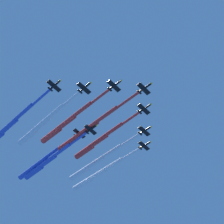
{
  "coord_description": "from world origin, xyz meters",
  "views": [
    {
      "loc": [
        131.98,
        -46.69,
        68.23
      ],
      "look_at": [
        0.0,
        0.0,
        205.12
      ],
      "focal_mm": 56.4,
      "sensor_mm": 36.0,
      "label": 1
    }
  ],
  "objects_px": {
    "jet_starboard_inner": "(65,123)",
    "jet_lead": "(86,130)",
    "jet_starboard_mid": "(40,125)",
    "jet_trail_port": "(47,162)",
    "jet_port_outer": "(97,175)",
    "jet_port_inner": "(98,141)",
    "jet_starboard_outer": "(7,128)",
    "jet_port_mid": "(94,163)",
    "jet_trail_starboard": "(39,163)"
  },
  "relations": [
    {
      "from": "jet_lead",
      "to": "jet_starboard_mid",
      "type": "bearing_deg",
      "value": -98.29
    },
    {
      "from": "jet_starboard_inner",
      "to": "jet_starboard_outer",
      "type": "height_order",
      "value": "jet_starboard_inner"
    },
    {
      "from": "jet_port_inner",
      "to": "jet_starboard_mid",
      "type": "relative_size",
      "value": 0.98
    },
    {
      "from": "jet_starboard_outer",
      "to": "jet_port_mid",
      "type": "bearing_deg",
      "value": 103.14
    },
    {
      "from": "jet_lead",
      "to": "jet_port_outer",
      "type": "height_order",
      "value": "jet_lead"
    },
    {
      "from": "jet_port_outer",
      "to": "jet_trail_starboard",
      "type": "xyz_separation_m",
      "value": [
        -3.02,
        -39.26,
        2.09
      ]
    },
    {
      "from": "jet_port_inner",
      "to": "jet_starboard_inner",
      "type": "height_order",
      "value": "jet_starboard_inner"
    },
    {
      "from": "jet_port_mid",
      "to": "jet_starboard_mid",
      "type": "distance_m",
      "value": 46.19
    },
    {
      "from": "jet_starboard_inner",
      "to": "jet_port_outer",
      "type": "height_order",
      "value": "jet_starboard_inner"
    },
    {
      "from": "jet_port_mid",
      "to": "jet_starboard_mid",
      "type": "bearing_deg",
      "value": -59.83
    },
    {
      "from": "jet_starboard_outer",
      "to": "jet_trail_starboard",
      "type": "height_order",
      "value": "jet_trail_starboard"
    },
    {
      "from": "jet_starboard_outer",
      "to": "jet_trail_port",
      "type": "relative_size",
      "value": 1.04
    },
    {
      "from": "jet_port_outer",
      "to": "jet_starboard_mid",
      "type": "bearing_deg",
      "value": -51.06
    },
    {
      "from": "jet_port_inner",
      "to": "jet_trail_starboard",
      "type": "bearing_deg",
      "value": -140.55
    },
    {
      "from": "jet_starboard_mid",
      "to": "jet_trail_starboard",
      "type": "height_order",
      "value": "jet_trail_starboard"
    },
    {
      "from": "jet_port_inner",
      "to": "jet_starboard_outer",
      "type": "height_order",
      "value": "jet_port_inner"
    },
    {
      "from": "jet_starboard_outer",
      "to": "jet_trail_starboard",
      "type": "distance_m",
      "value": 39.12
    },
    {
      "from": "jet_starboard_inner",
      "to": "jet_port_outer",
      "type": "distance_m",
      "value": 52.24
    },
    {
      "from": "jet_starboard_inner",
      "to": "jet_port_mid",
      "type": "bearing_deg",
      "value": 135.78
    },
    {
      "from": "jet_port_outer",
      "to": "jet_starboard_outer",
      "type": "relative_size",
      "value": 0.96
    },
    {
      "from": "jet_trail_port",
      "to": "jet_trail_starboard",
      "type": "height_order",
      "value": "jet_trail_starboard"
    },
    {
      "from": "jet_starboard_mid",
      "to": "jet_trail_port",
      "type": "bearing_deg",
      "value": 161.62
    },
    {
      "from": "jet_port_inner",
      "to": "jet_starboard_inner",
      "type": "relative_size",
      "value": 0.96
    },
    {
      "from": "jet_lead",
      "to": "jet_trail_starboard",
      "type": "distance_m",
      "value": 48.2
    },
    {
      "from": "jet_lead",
      "to": "jet_port_outer",
      "type": "xyz_separation_m",
      "value": [
        -41.0,
        19.7,
        -0.55
      ]
    },
    {
      "from": "jet_trail_port",
      "to": "jet_port_outer",
      "type": "bearing_deg",
      "value": 98.05
    },
    {
      "from": "jet_port_outer",
      "to": "jet_lead",
      "type": "bearing_deg",
      "value": -25.67
    },
    {
      "from": "jet_port_mid",
      "to": "jet_trail_port",
      "type": "relative_size",
      "value": 1.01
    },
    {
      "from": "jet_port_mid",
      "to": "jet_trail_starboard",
      "type": "distance_m",
      "value": 37.44
    },
    {
      "from": "jet_port_inner",
      "to": "jet_port_mid",
      "type": "height_order",
      "value": "jet_port_inner"
    },
    {
      "from": "jet_lead",
      "to": "jet_port_mid",
      "type": "xyz_separation_m",
      "value": [
        -27.04,
        13.61,
        -2.09
      ]
    },
    {
      "from": "jet_port_mid",
      "to": "jet_starboard_inner",
      "type": "bearing_deg",
      "value": -44.22
    },
    {
      "from": "jet_port_inner",
      "to": "jet_port_mid",
      "type": "bearing_deg",
      "value": 169.15
    },
    {
      "from": "jet_starboard_inner",
      "to": "jet_starboard_mid",
      "type": "height_order",
      "value": "jet_starboard_inner"
    },
    {
      "from": "jet_port_outer",
      "to": "jet_starboard_outer",
      "type": "distance_m",
      "value": 69.43
    },
    {
      "from": "jet_port_inner",
      "to": "jet_lead",
      "type": "bearing_deg",
      "value": -50.89
    },
    {
      "from": "jet_starboard_inner",
      "to": "jet_lead",
      "type": "bearing_deg",
      "value": 89.78
    },
    {
      "from": "jet_lead",
      "to": "jet_starboard_outer",
      "type": "height_order",
      "value": "jet_starboard_outer"
    },
    {
      "from": "jet_starboard_inner",
      "to": "jet_port_outer",
      "type": "relative_size",
      "value": 0.94
    },
    {
      "from": "jet_lead",
      "to": "jet_port_mid",
      "type": "distance_m",
      "value": 30.35
    },
    {
      "from": "jet_trail_port",
      "to": "jet_starboard_mid",
      "type": "bearing_deg",
      "value": -18.38
    },
    {
      "from": "jet_trail_starboard",
      "to": "jet_port_mid",
      "type": "bearing_deg",
      "value": 62.88
    },
    {
      "from": "jet_port_outer",
      "to": "jet_starboard_outer",
      "type": "xyz_separation_m",
      "value": [
        27.43,
        -63.78,
        0.8
      ]
    },
    {
      "from": "jet_port_inner",
      "to": "jet_trail_starboard",
      "type": "relative_size",
      "value": 0.93
    },
    {
      "from": "jet_starboard_mid",
      "to": "jet_trail_starboard",
      "type": "relative_size",
      "value": 0.95
    },
    {
      "from": "jet_port_mid",
      "to": "jet_trail_starboard",
      "type": "relative_size",
      "value": 1.04
    },
    {
      "from": "jet_port_inner",
      "to": "jet_port_outer",
      "type": "bearing_deg",
      "value": 163.54
    },
    {
      "from": "jet_port_mid",
      "to": "jet_trail_starboard",
      "type": "xyz_separation_m",
      "value": [
        -16.99,
        -33.17,
        3.63
      ]
    },
    {
      "from": "jet_starboard_mid",
      "to": "jet_trail_starboard",
      "type": "bearing_deg",
      "value": 170.47
    },
    {
      "from": "jet_starboard_mid",
      "to": "jet_starboard_outer",
      "type": "distance_m",
      "value": 20.3
    }
  ]
}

